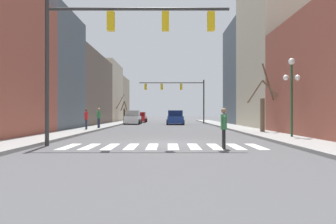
{
  "coord_description": "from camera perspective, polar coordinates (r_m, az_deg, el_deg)",
  "views": [
    {
      "loc": [
        0.23,
        -15.66,
        1.46
      ],
      "look_at": [
        0.32,
        22.66,
        1.56
      ],
      "focal_mm": 35.0,
      "sensor_mm": 36.0,
      "label": 1
    }
  ],
  "objects": [
    {
      "name": "pedestrian_on_left_sidewalk",
      "position": [
        26.8,
        -14.18,
        -0.84
      ],
      "size": [
        0.26,
        0.72,
        1.66
      ],
      "rotation": [
        0.0,
        0.0,
        4.82
      ],
      "color": "#282D47",
      "rests_on": "sidewalk_left"
    },
    {
      "name": "street_lamp_right_corner",
      "position": [
        19.26,
        20.6,
        5.05
      ],
      "size": [
        0.95,
        0.36,
        4.31
      ],
      "color": "#1E4C2D",
      "rests_on": "sidewalk_right"
    },
    {
      "name": "car_parked_right_mid",
      "position": [
        50.5,
        -5.13,
        -0.97
      ],
      "size": [
        2.21,
        4.5,
        1.57
      ],
      "rotation": [
        0.0,
        0.0,
        1.57
      ],
      "color": "red",
      "rests_on": "ground_plane"
    },
    {
      "name": "traffic_signal_far",
      "position": [
        44.9,
        1.75,
        3.78
      ],
      "size": [
        8.95,
        0.28,
        5.99
      ],
      "color": "#2D2D2D",
      "rests_on": "ground_plane"
    },
    {
      "name": "sidewalk_right",
      "position": [
        16.95,
        21.85,
        -4.82
      ],
      "size": [
        2.34,
        90.0,
        0.15
      ],
      "color": "gray",
      "rests_on": "ground_plane"
    },
    {
      "name": "car_parked_left_mid",
      "position": [
        42.09,
        -6.26,
        -1.03
      ],
      "size": [
        2.01,
        4.4,
        1.75
      ],
      "rotation": [
        0.0,
        0.0,
        1.57
      ],
      "color": "white",
      "rests_on": "ground_plane"
    },
    {
      "name": "crosswalk_stripes",
      "position": [
        14.21,
        -1.07,
        -6.03
      ],
      "size": [
        8.55,
        2.6,
        0.01
      ],
      "color": "white",
      "rests_on": "ground_plane"
    },
    {
      "name": "street_tree_left_near",
      "position": [
        51.6,
        -7.87,
        0.16
      ],
      "size": [
        1.51,
        2.17,
        4.21
      ],
      "color": "#473828",
      "rests_on": "sidewalk_left"
    },
    {
      "name": "building_row_left",
      "position": [
        39.85,
        -16.13,
        4.13
      ],
      "size": [
        6.0,
        57.71,
        9.9
      ],
      "color": "#934C3D",
      "rests_on": "ground_plane"
    },
    {
      "name": "ground_plane",
      "position": [
        15.73,
        -0.98,
        -5.47
      ],
      "size": [
        240.0,
        240.0,
        0.0
      ],
      "primitive_type": "plane",
      "color": "#4C4C4F"
    },
    {
      "name": "street_tree_right_far",
      "position": [
        23.72,
        16.19,
        0.97
      ],
      "size": [
        2.38,
        1.08,
        4.79
      ],
      "color": "brown",
      "rests_on": "sidewalk_right"
    },
    {
      "name": "building_row_right",
      "position": [
        31.45,
        19.53,
        7.67
      ],
      "size": [
        6.0,
        35.0,
        13.97
      ],
      "color": "#934C3D",
      "rests_on": "ground_plane"
    },
    {
      "name": "traffic_signal_near",
      "position": [
        15.05,
        -9.32,
        12.9
      ],
      "size": [
        8.16,
        0.28,
        6.47
      ],
      "color": "#2D2D2D",
      "rests_on": "ground_plane"
    },
    {
      "name": "sidewalk_left",
      "position": [
        17.12,
        -23.55,
        -4.77
      ],
      "size": [
        2.34,
        90.0,
        0.15
      ],
      "color": "gray",
      "rests_on": "ground_plane"
    },
    {
      "name": "pedestrian_crossing_street",
      "position": [
        13.44,
        9.54,
        -2.2
      ],
      "size": [
        0.25,
        0.71,
        1.65
      ],
      "rotation": [
        0.0,
        0.0,
        4.64
      ],
      "color": "black",
      "rests_on": "ground_plane"
    },
    {
      "name": "car_parked_right_far",
      "position": [
        40.99,
        1.12,
        -1.04
      ],
      "size": [
        2.19,
        4.67,
        1.77
      ],
      "rotation": [
        0.0,
        0.0,
        1.57
      ],
      "color": "navy",
      "rests_on": "ground_plane"
    },
    {
      "name": "pedestrian_on_right_sidewalk",
      "position": [
        29.36,
        -12.11,
        -0.69
      ],
      "size": [
        0.28,
        0.75,
        1.75
      ],
      "rotation": [
        0.0,
        0.0,
        4.58
      ],
      "color": "#282D47",
      "rests_on": "sidewalk_left"
    }
  ]
}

